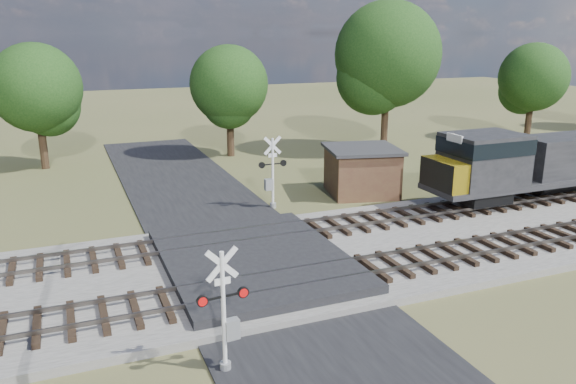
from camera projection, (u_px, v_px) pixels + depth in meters
name	position (u px, v px, depth m)	size (l,w,h in m)	color
ground	(258.00, 273.00, 22.25)	(160.00, 160.00, 0.00)	#4A522B
ballast_bed	(456.00, 233.00, 26.28)	(140.00, 10.00, 0.30)	gray
road	(258.00, 273.00, 22.24)	(7.00, 60.00, 0.08)	black
crossing_panel	(254.00, 262.00, 22.61)	(7.00, 9.00, 0.62)	#262628
track_near	(352.00, 271.00, 21.49)	(140.00, 2.60, 0.33)	black
track_far	(301.00, 230.00, 25.94)	(140.00, 2.60, 0.33)	black
crossing_signal_near	(227.00, 321.00, 15.44)	(1.50, 0.33, 3.73)	silver
crossing_signal_far	(271.00, 179.00, 30.13)	(1.60, 0.35, 3.97)	silver
equipment_shed	(362.00, 170.00, 32.99)	(4.91, 4.91, 2.79)	#4D2D21
treeline	(198.00, 72.00, 39.41)	(80.92, 11.03, 11.70)	black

